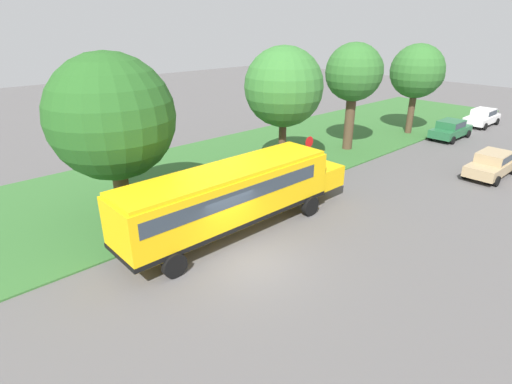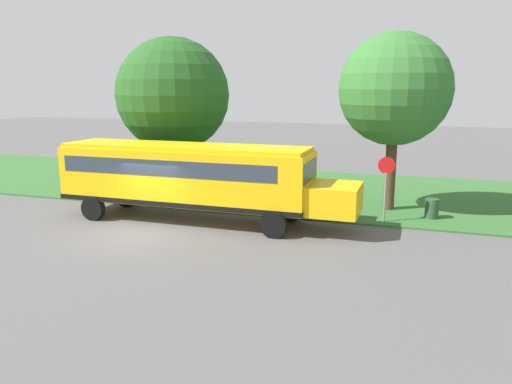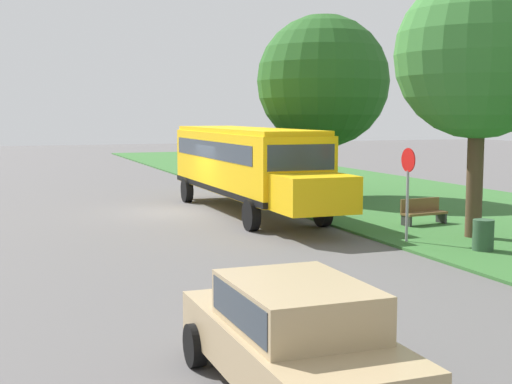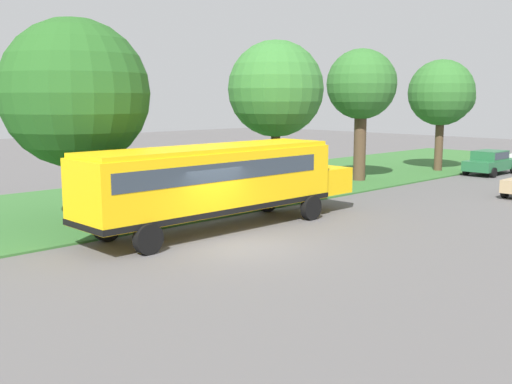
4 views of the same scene
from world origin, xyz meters
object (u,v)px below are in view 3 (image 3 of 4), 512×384
Objects in this scene: oak_tree_beside_bus at (321,82)px; trash_bin at (483,236)px; oak_tree_roadside_mid at (475,54)px; park_bench at (423,212)px; car_tan_nearest at (294,332)px; stop_sign at (408,183)px; school_bus at (247,162)px.

trash_bin is at bearing 84.14° from oak_tree_beside_bus.
oak_tree_roadside_mid is 4.72× the size of park_bench.
car_tan_nearest is 1.61× the size of stop_sign.
stop_sign reaches higher than trash_bin.
park_bench is (-2.24, -2.55, -1.26)m from stop_sign.
oak_tree_beside_bus is 1.02× the size of oak_tree_roadside_mid.
park_bench is at bearing -91.05° from oak_tree_roadside_mid.
park_bench is at bearing 130.64° from school_bus.
car_tan_nearest is at bearing 50.16° from park_bench.
oak_tree_beside_bus is at bearing -95.86° from trash_bin.
oak_tree_beside_bus is 11.64m from stop_sign.
stop_sign is 3.04× the size of trash_bin.
stop_sign is 3.62m from park_bench.
oak_tree_roadside_mid reaches higher than school_bus.
car_tan_nearest is 0.55× the size of oak_tree_beside_bus.
oak_tree_beside_bus is at bearing -91.76° from park_bench.
car_tan_nearest is 4.89× the size of trash_bin.
car_tan_nearest is at bearing 50.55° from stop_sign.
park_bench is 4.53m from trash_bin.
oak_tree_beside_bus is 10.82m from oak_tree_roadside_mid.
car_tan_nearest is at bearing 63.54° from oak_tree_beside_bus.
park_bench is at bearing -131.19° from stop_sign.
stop_sign is at bearing 77.10° from oak_tree_beside_bus.
school_bus is 1.59× the size of oak_tree_roadside_mid.
oak_tree_roadside_mid reaches higher than car_tan_nearest.
park_bench is (-4.34, 5.06, -1.45)m from school_bus.
trash_bin is at bearing 76.57° from park_bench.
school_bus is 6.44m from oak_tree_beside_bus.
oak_tree_roadside_mid is at bearing -117.64° from trash_bin.
oak_tree_roadside_mid is at bearing 88.95° from park_bench.
oak_tree_roadside_mid is at bearing 119.66° from school_bus.
school_bus is 7.52× the size of park_bench.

